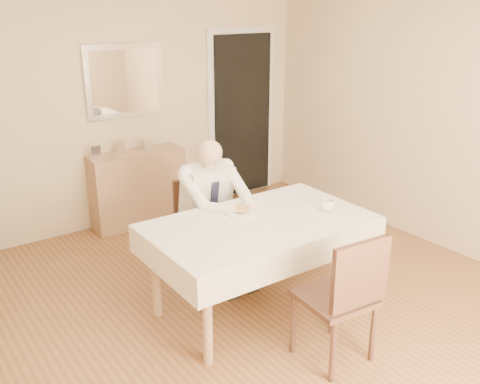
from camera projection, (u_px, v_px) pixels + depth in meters
room at (269, 159)px, 3.73m from camera, size 5.00×5.02×2.60m
doorway at (242, 116)px, 6.57m from camera, size 0.96×0.07×2.10m
mirror at (125, 81)px, 5.56m from camera, size 0.86×0.04×0.76m
dining_table at (259, 231)px, 4.12m from camera, size 1.73×1.04×0.75m
chair_far at (200, 219)px, 4.85m from camera, size 0.44×0.45×0.83m
chair_near at (345, 293)px, 3.50m from camera, size 0.49×0.49×0.95m
seated_man at (217, 205)px, 4.56m from camera, size 0.48×0.72×1.24m
plate at (241, 212)px, 4.24m from camera, size 0.26×0.26×0.02m
food at (241, 209)px, 4.23m from camera, size 0.14×0.14×0.06m
knife at (249, 211)px, 4.21m from camera, size 0.01×0.13×0.01m
fork at (241, 213)px, 4.17m from camera, size 0.01×0.13×0.01m
coffee_mug at (327, 205)px, 4.27m from camera, size 0.12×0.12×0.09m
sideboard at (138, 188)px, 5.83m from camera, size 1.03×0.39×0.81m
photo_frame_left at (96, 152)px, 5.43m from camera, size 0.10×0.02×0.14m
photo_frame_center at (120, 147)px, 5.61m from camera, size 0.10×0.02×0.14m
photo_frame_right at (148, 144)px, 5.76m from camera, size 0.10×0.02×0.14m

